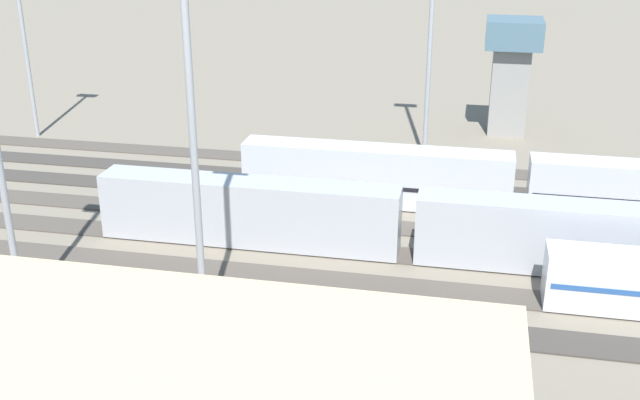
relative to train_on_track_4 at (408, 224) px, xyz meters
name	(u,v)px	position (x,y,z in m)	size (l,w,h in m)	color
ground_plane	(349,225)	(5.17, -5.00, -2.62)	(400.00, 400.00, 0.00)	#756B5B
track_bed_0	(375,165)	(5.17, -20.00, -2.56)	(140.00, 2.80, 0.12)	#4C443D
track_bed_1	(367,182)	(5.17, -15.00, -2.56)	(140.00, 2.80, 0.12)	#3D3833
track_bed_2	(359,202)	(5.17, -10.00, -2.56)	(140.00, 2.80, 0.12)	#3D3833
track_bed_3	(349,224)	(5.17, -5.00, -2.56)	(140.00, 2.80, 0.12)	#4C443D
track_bed_4	(338,250)	(5.17, 0.00, -2.56)	(140.00, 2.80, 0.12)	#4C443D
track_bed_5	(325,280)	(5.17, 5.00, -2.56)	(140.00, 2.80, 0.12)	#4C443D
track_bed_6	(310,316)	(5.17, 10.00, -2.56)	(140.00, 2.80, 0.12)	#3D3833
train_on_track_4	(408,224)	(0.00, 0.00, 0.00)	(47.20, 3.00, 5.00)	#A8AAB2
light_mast_3	(187,49)	(11.14, 12.97, 14.75)	(2.80, 0.70, 27.27)	#9EA0A5
control_tower	(511,67)	(-7.73, -34.43, 4.79)	(6.00, 6.00, 12.61)	gray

